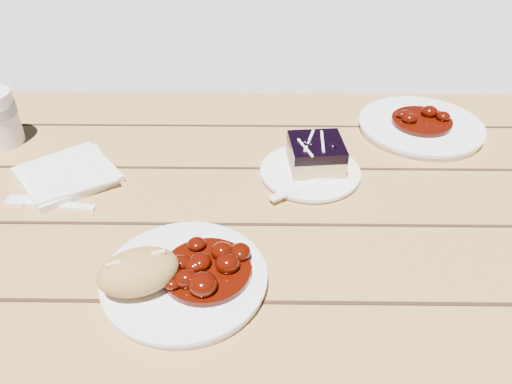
{
  "coord_description": "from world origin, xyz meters",
  "views": [
    {
      "loc": [
        0.25,
        -0.68,
        1.26
      ],
      "look_at": [
        0.24,
        -0.07,
        0.81
      ],
      "focal_mm": 35.0,
      "sensor_mm": 36.0,
      "label": 1
    }
  ],
  "objects_px": {
    "picnic_table": "(131,261)",
    "bread_roll": "(139,272)",
    "main_plate": "(185,280)",
    "blueberry_cake": "(316,154)",
    "dessert_plate": "(310,173)",
    "second_plate": "(420,127)"
  },
  "relations": [
    {
      "from": "picnic_table",
      "to": "bread_roll",
      "type": "relative_size",
      "value": 18.61
    },
    {
      "from": "main_plate",
      "to": "dessert_plate",
      "type": "height_order",
      "value": "main_plate"
    },
    {
      "from": "picnic_table",
      "to": "main_plate",
      "type": "bearing_deg",
      "value": -55.03
    },
    {
      "from": "second_plate",
      "to": "blueberry_cake",
      "type": "bearing_deg",
      "value": -146.9
    },
    {
      "from": "picnic_table",
      "to": "bread_roll",
      "type": "height_order",
      "value": "bread_roll"
    },
    {
      "from": "bread_roll",
      "to": "dessert_plate",
      "type": "distance_m",
      "value": 0.38
    },
    {
      "from": "main_plate",
      "to": "blueberry_cake",
      "type": "height_order",
      "value": "blueberry_cake"
    },
    {
      "from": "main_plate",
      "to": "blueberry_cake",
      "type": "relative_size",
      "value": 2.15
    },
    {
      "from": "picnic_table",
      "to": "blueberry_cake",
      "type": "relative_size",
      "value": 19.47
    },
    {
      "from": "blueberry_cake",
      "to": "second_plate",
      "type": "xyz_separation_m",
      "value": [
        0.23,
        0.15,
        -0.03
      ]
    },
    {
      "from": "blueberry_cake",
      "to": "dessert_plate",
      "type": "bearing_deg",
      "value": -129.29
    },
    {
      "from": "bread_roll",
      "to": "second_plate",
      "type": "relative_size",
      "value": 0.44
    },
    {
      "from": "main_plate",
      "to": "blueberry_cake",
      "type": "distance_m",
      "value": 0.35
    },
    {
      "from": "main_plate",
      "to": "dessert_plate",
      "type": "distance_m",
      "value": 0.33
    },
    {
      "from": "main_plate",
      "to": "picnic_table",
      "type": "bearing_deg",
      "value": 124.97
    },
    {
      "from": "dessert_plate",
      "to": "main_plate",
      "type": "bearing_deg",
      "value": -125.68
    },
    {
      "from": "picnic_table",
      "to": "dessert_plate",
      "type": "relative_size",
      "value": 11.44
    },
    {
      "from": "picnic_table",
      "to": "blueberry_cake",
      "type": "xyz_separation_m",
      "value": [
        0.35,
        0.08,
        0.2
      ]
    },
    {
      "from": "blueberry_cake",
      "to": "second_plate",
      "type": "bearing_deg",
      "value": 27.5
    },
    {
      "from": "picnic_table",
      "to": "bread_roll",
      "type": "distance_m",
      "value": 0.32
    },
    {
      "from": "picnic_table",
      "to": "blueberry_cake",
      "type": "bearing_deg",
      "value": 12.28
    },
    {
      "from": "picnic_table",
      "to": "bread_roll",
      "type": "xyz_separation_m",
      "value": [
        0.09,
        -0.23,
        0.21
      ]
    }
  ]
}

